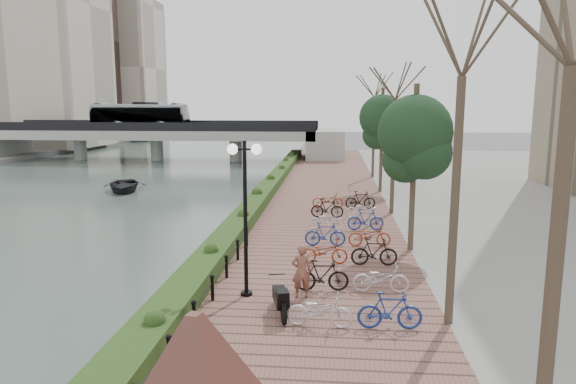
# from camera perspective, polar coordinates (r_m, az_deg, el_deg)

# --- Properties ---
(ground) EXTENTS (220.00, 220.00, 0.00)m
(ground) POSITION_cam_1_polar(r_m,az_deg,el_deg) (13.68, -17.40, -17.76)
(ground) COLOR #59595B
(ground) RESTS_ON ground
(river_water) EXTENTS (30.00, 130.00, 0.02)m
(river_water) POSITION_cam_1_polar(r_m,az_deg,el_deg) (41.74, -23.41, 0.33)
(river_water) COLOR #465750
(river_water) RESTS_ON ground
(promenade) EXTENTS (8.00, 75.00, 0.50)m
(promenade) POSITION_cam_1_polar(r_m,az_deg,el_deg) (29.28, 3.26, -2.08)
(promenade) COLOR brown
(promenade) RESTS_ON ground
(hedge) EXTENTS (1.10, 56.00, 0.60)m
(hedge) POSITION_cam_1_polar(r_m,az_deg,el_deg) (31.91, -2.68, -0.09)
(hedge) COLOR #203D16
(hedge) RESTS_ON promenade
(chain_fence) EXTENTS (0.10, 14.10, 0.70)m
(chain_fence) POSITION_cam_1_polar(r_m,az_deg,el_deg) (14.63, -9.33, -11.92)
(chain_fence) COLOR black
(chain_fence) RESTS_ON promenade
(lamppost) EXTENTS (1.02, 0.32, 4.68)m
(lamppost) POSITION_cam_1_polar(r_m,az_deg,el_deg) (15.06, -4.81, 0.81)
(lamppost) COLOR black
(lamppost) RESTS_ON promenade
(motorcycle) EXTENTS (0.86, 1.63, 0.97)m
(motorcycle) POSITION_cam_1_polar(r_m,az_deg,el_deg) (14.34, -0.87, -11.66)
(motorcycle) COLOR black
(motorcycle) RESTS_ON promenade
(pedestrian) EXTENTS (0.66, 0.50, 1.64)m
(pedestrian) POSITION_cam_1_polar(r_m,az_deg,el_deg) (15.42, 1.50, -8.80)
(pedestrian) COLOR brown
(pedestrian) RESTS_ON promenade
(bicycle_parking) EXTENTS (2.40, 17.32, 1.00)m
(bicycle_parking) POSITION_cam_1_polar(r_m,az_deg,el_deg) (21.16, 6.57, -4.70)
(bicycle_parking) COLOR silver
(bicycle_parking) RESTS_ON promenade
(street_trees) EXTENTS (3.20, 37.12, 6.80)m
(street_trees) POSITION_cam_1_polar(r_m,az_deg,el_deg) (24.17, 12.49, 3.46)
(street_trees) COLOR #392C22
(street_trees) RESTS_ON promenade
(bridge) EXTENTS (36.00, 10.77, 6.50)m
(bridge) POSITION_cam_1_polar(r_m,az_deg,el_deg) (59.77, -14.78, 6.63)
(bridge) COLOR #9E9E99
(bridge) RESTS_ON ground
(boat) EXTENTS (4.36, 5.14, 0.90)m
(boat) POSITION_cam_1_polar(r_m,az_deg,el_deg) (38.94, -17.81, 0.73)
(boat) COLOR black
(boat) RESTS_ON river_water
(far_buildings) EXTENTS (35.00, 38.00, 38.00)m
(far_buildings) POSITION_cam_1_polar(r_m,az_deg,el_deg) (90.60, -26.79, 14.94)
(far_buildings) COLOR #C1B2A1
(far_buildings) RESTS_ON far_bank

